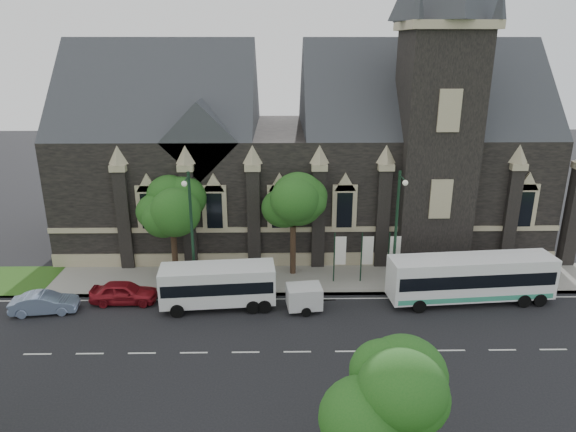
{
  "coord_description": "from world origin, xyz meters",
  "views": [
    {
      "loc": [
        2.06,
        -25.7,
        17.02
      ],
      "look_at": [
        2.55,
        6.0,
        6.31
      ],
      "focal_mm": 32.04,
      "sensor_mm": 36.0,
      "label": 1
    }
  ],
  "objects_px": {
    "banner_flag_right": "(393,253)",
    "tree_walk_right": "(296,202)",
    "tour_coach": "(471,278)",
    "tree_walk_left": "(174,204)",
    "shuttle_bus": "(218,284)",
    "street_lamp_near": "(397,227)",
    "sedan": "(44,303)",
    "street_lamp_mid": "(191,228)",
    "tree_park_east": "(389,386)",
    "car_far_red": "(124,292)",
    "banner_flag_left": "(338,253)",
    "box_trailer": "(304,297)",
    "banner_flag_center": "(365,253)"
  },
  "relations": [
    {
      "from": "sedan",
      "to": "shuttle_bus",
      "type": "bearing_deg",
      "value": -94.4
    },
    {
      "from": "shuttle_bus",
      "to": "car_far_red",
      "type": "relative_size",
      "value": 1.72
    },
    {
      "from": "tree_walk_right",
      "to": "tree_walk_left",
      "type": "bearing_deg",
      "value": -179.94
    },
    {
      "from": "street_lamp_near",
      "to": "car_far_red",
      "type": "xyz_separation_m",
      "value": [
        -18.72,
        -0.89,
        -4.34
      ]
    },
    {
      "from": "street_lamp_near",
      "to": "tour_coach",
      "type": "xyz_separation_m",
      "value": [
        5.08,
        -1.11,
        -3.32
      ]
    },
    {
      "from": "shuttle_bus",
      "to": "box_trailer",
      "type": "height_order",
      "value": "shuttle_bus"
    },
    {
      "from": "tree_walk_right",
      "to": "box_trailer",
      "type": "height_order",
      "value": "tree_walk_right"
    },
    {
      "from": "banner_flag_left",
      "to": "shuttle_bus",
      "type": "height_order",
      "value": "banner_flag_left"
    },
    {
      "from": "street_lamp_near",
      "to": "banner_flag_right",
      "type": "xyz_separation_m",
      "value": [
        0.29,
        1.91,
        -2.73
      ]
    },
    {
      "from": "street_lamp_near",
      "to": "street_lamp_mid",
      "type": "relative_size",
      "value": 1.0
    },
    {
      "from": "street_lamp_near",
      "to": "banner_flag_left",
      "type": "distance_m",
      "value": 4.99
    },
    {
      "from": "banner_flag_left",
      "to": "banner_flag_center",
      "type": "xyz_separation_m",
      "value": [
        2.0,
        0.0,
        0.0
      ]
    },
    {
      "from": "sedan",
      "to": "banner_flag_right",
      "type": "bearing_deg",
      "value": -87.9
    },
    {
      "from": "tree_walk_left",
      "to": "banner_flag_right",
      "type": "xyz_separation_m",
      "value": [
        16.08,
        -1.7,
        -3.35
      ]
    },
    {
      "from": "tree_walk_right",
      "to": "banner_flag_left",
      "type": "relative_size",
      "value": 1.95
    },
    {
      "from": "tree_park_east",
      "to": "street_lamp_mid",
      "type": "height_order",
      "value": "street_lamp_mid"
    },
    {
      "from": "banner_flag_left",
      "to": "shuttle_bus",
      "type": "relative_size",
      "value": 0.51
    },
    {
      "from": "street_lamp_near",
      "to": "shuttle_bus",
      "type": "distance_m",
      "value": 12.71
    },
    {
      "from": "sedan",
      "to": "tree_walk_left",
      "type": "bearing_deg",
      "value": -60.93
    },
    {
      "from": "street_lamp_near",
      "to": "sedan",
      "type": "distance_m",
      "value": 24.11
    },
    {
      "from": "tree_park_east",
      "to": "tree_walk_right",
      "type": "bearing_deg",
      "value": 98.42
    },
    {
      "from": "street_lamp_near",
      "to": "tree_walk_left",
      "type": "bearing_deg",
      "value": 167.13
    },
    {
      "from": "tree_walk_right",
      "to": "sedan",
      "type": "relative_size",
      "value": 1.84
    },
    {
      "from": "street_lamp_mid",
      "to": "tree_park_east",
      "type": "bearing_deg",
      "value": -58.21
    },
    {
      "from": "tour_coach",
      "to": "tree_walk_right",
      "type": "bearing_deg",
      "value": 153.32
    },
    {
      "from": "sedan",
      "to": "tour_coach",
      "type": "bearing_deg",
      "value": -95.48
    },
    {
      "from": "street_lamp_mid",
      "to": "box_trailer",
      "type": "distance_m",
      "value": 8.92
    },
    {
      "from": "car_far_red",
      "to": "tree_park_east",
      "type": "bearing_deg",
      "value": -135.86
    },
    {
      "from": "banner_flag_center",
      "to": "banner_flag_left",
      "type": "bearing_deg",
      "value": 180.0
    },
    {
      "from": "banner_flag_right",
      "to": "box_trailer",
      "type": "height_order",
      "value": "banner_flag_right"
    },
    {
      "from": "banner_flag_center",
      "to": "box_trailer",
      "type": "relative_size",
      "value": 1.19
    },
    {
      "from": "tree_walk_left",
      "to": "shuttle_bus",
      "type": "height_order",
      "value": "tree_walk_left"
    },
    {
      "from": "street_lamp_near",
      "to": "sedan",
      "type": "height_order",
      "value": "street_lamp_near"
    },
    {
      "from": "box_trailer",
      "to": "sedan",
      "type": "distance_m",
      "value": 17.21
    },
    {
      "from": "tree_park_east",
      "to": "box_trailer",
      "type": "xyz_separation_m",
      "value": [
        -2.56,
        14.24,
        -3.62
      ]
    },
    {
      "from": "tree_park_east",
      "to": "sedan",
      "type": "height_order",
      "value": "tree_park_east"
    },
    {
      "from": "box_trailer",
      "to": "tree_walk_left",
      "type": "bearing_deg",
      "value": 141.36
    },
    {
      "from": "street_lamp_mid",
      "to": "street_lamp_near",
      "type": "bearing_deg",
      "value": 0.0
    },
    {
      "from": "street_lamp_mid",
      "to": "banner_flag_left",
      "type": "height_order",
      "value": "street_lamp_mid"
    },
    {
      "from": "tree_walk_right",
      "to": "sedan",
      "type": "height_order",
      "value": "tree_walk_right"
    },
    {
      "from": "shuttle_bus",
      "to": "box_trailer",
      "type": "distance_m",
      "value": 5.83
    },
    {
      "from": "banner_flag_left",
      "to": "car_far_red",
      "type": "xyz_separation_m",
      "value": [
        -15.01,
        -2.8,
        -1.61
      ]
    },
    {
      "from": "tree_park_east",
      "to": "box_trailer",
      "type": "distance_m",
      "value": 14.91
    },
    {
      "from": "banner_flag_right",
      "to": "tour_coach",
      "type": "relative_size",
      "value": 0.35
    },
    {
      "from": "street_lamp_near",
      "to": "tour_coach",
      "type": "relative_size",
      "value": 0.79
    },
    {
      "from": "tree_walk_right",
      "to": "car_far_red",
      "type": "xyz_separation_m",
      "value": [
        -11.94,
        -4.51,
        -5.05
      ]
    },
    {
      "from": "banner_flag_right",
      "to": "tree_walk_right",
      "type": "bearing_deg",
      "value": 166.4
    },
    {
      "from": "street_lamp_near",
      "to": "box_trailer",
      "type": "distance_m",
      "value": 7.91
    },
    {
      "from": "tree_park_east",
      "to": "tree_walk_right",
      "type": "distance_m",
      "value": 20.29
    },
    {
      "from": "tree_walk_right",
      "to": "car_far_red",
      "type": "distance_m",
      "value": 13.72
    }
  ]
}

